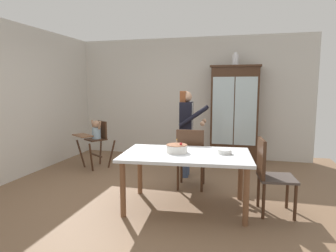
{
  "coord_description": "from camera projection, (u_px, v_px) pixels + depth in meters",
  "views": [
    {
      "loc": [
        1.21,
        -4.05,
        1.61
      ],
      "look_at": [
        -0.02,
        0.7,
        0.95
      ],
      "focal_mm": 31.47,
      "sensor_mm": 36.0,
      "label": 1
    }
  ],
  "objects": [
    {
      "name": "ground_plane",
      "position": [
        158.0,
        195.0,
        4.4
      ],
      "size": [
        6.24,
        6.24,
        0.0
      ],
      "primitive_type": "plane",
      "color": "brown"
    },
    {
      "name": "wall_back",
      "position": [
        190.0,
        98.0,
        6.74
      ],
      "size": [
        5.32,
        0.06,
        2.7
      ],
      "primitive_type": "cube",
      "color": "beige",
      "rests_on": "ground_plane"
    },
    {
      "name": "wall_left",
      "position": [
        5.0,
        102.0,
        4.87
      ],
      "size": [
        0.06,
        5.32,
        2.7
      ],
      "primitive_type": "cube",
      "color": "beige",
      "rests_on": "ground_plane"
    },
    {
      "name": "china_cabinet",
      "position": [
        234.0,
        114.0,
        6.28
      ],
      "size": [
        1.03,
        0.48,
        2.05
      ],
      "color": "#422819",
      "rests_on": "ground_plane"
    },
    {
      "name": "ceramic_vase",
      "position": [
        235.0,
        60.0,
        6.13
      ],
      "size": [
        0.13,
        0.13,
        0.27
      ],
      "color": "white",
      "rests_on": "china_cabinet"
    },
    {
      "name": "high_chair_with_toddler",
      "position": [
        96.0,
        135.0,
        5.81
      ],
      "size": [
        0.8,
        0.84,
        0.95
      ],
      "rotation": [
        0.0,
        0.0,
        -0.59
      ],
      "color": "#422819",
      "rests_on": "ground_plane"
    },
    {
      "name": "adult_person",
      "position": [
        187.0,
        123.0,
        5.21
      ],
      "size": [
        0.52,
        0.5,
        1.53
      ],
      "rotation": [
        0.0,
        0.0,
        1.63
      ],
      "color": "#3D4C6B",
      "rests_on": "ground_plane"
    },
    {
      "name": "dining_table",
      "position": [
        186.0,
        160.0,
        3.87
      ],
      "size": [
        1.74,
        1.14,
        0.74
      ],
      "color": "silver",
      "rests_on": "ground_plane"
    },
    {
      "name": "birthday_cake",
      "position": [
        177.0,
        148.0,
        3.9
      ],
      "size": [
        0.28,
        0.28,
        0.19
      ],
      "color": "white",
      "rests_on": "dining_table"
    },
    {
      "name": "serving_bowl",
      "position": [
        225.0,
        152.0,
        3.83
      ],
      "size": [
        0.18,
        0.18,
        0.05
      ],
      "primitive_type": "cylinder",
      "color": "silver",
      "rests_on": "dining_table"
    },
    {
      "name": "dining_chair_far_side",
      "position": [
        191.0,
        155.0,
        4.58
      ],
      "size": [
        0.47,
        0.47,
        0.96
      ],
      "rotation": [
        0.0,
        0.0,
        3.2
      ],
      "color": "#422819",
      "rests_on": "ground_plane"
    },
    {
      "name": "dining_chair_right_end",
      "position": [
        269.0,
        171.0,
        3.71
      ],
      "size": [
        0.49,
        0.49,
        0.96
      ],
      "rotation": [
        0.0,
        0.0,
        1.69
      ],
      "color": "#422819",
      "rests_on": "ground_plane"
    }
  ]
}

